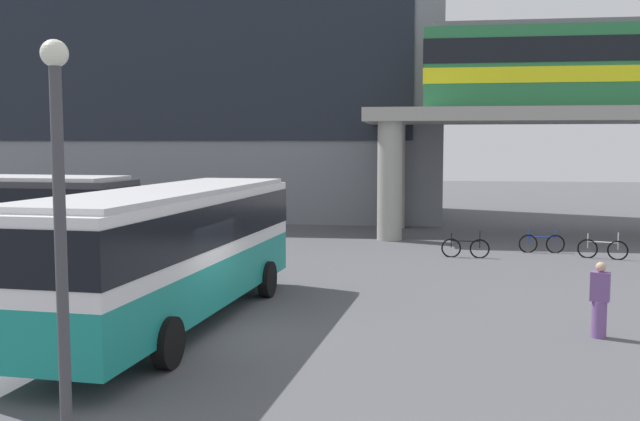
{
  "coord_description": "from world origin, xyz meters",
  "views": [
    {
      "loc": [
        4.54,
        -15.36,
        4.23
      ],
      "look_at": [
        1.39,
        6.62,
        2.2
      ],
      "focal_mm": 40.63,
      "sensor_mm": 36.0,
      "label": 1
    }
  ],
  "objects_px": {
    "pedestrian_waiting_near_stop": "(600,302)",
    "bicycle_blue": "(542,243)",
    "station_building": "(187,79)",
    "bicycle_black": "(465,248)",
    "bus_main": "(172,241)",
    "bicycle_silver": "(603,249)"
  },
  "relations": [
    {
      "from": "station_building",
      "to": "bus_main",
      "type": "relative_size",
      "value": 2.75
    },
    {
      "from": "bus_main",
      "to": "bicycle_silver",
      "type": "height_order",
      "value": "bus_main"
    },
    {
      "from": "bicycle_black",
      "to": "bicycle_silver",
      "type": "distance_m",
      "value": 5.04
    },
    {
      "from": "bus_main",
      "to": "bicycle_black",
      "type": "relative_size",
      "value": 6.25
    },
    {
      "from": "bicycle_silver",
      "to": "bicycle_black",
      "type": "bearing_deg",
      "value": -175.42
    },
    {
      "from": "bicycle_blue",
      "to": "pedestrian_waiting_near_stop",
      "type": "relative_size",
      "value": 1.07
    },
    {
      "from": "bus_main",
      "to": "bicycle_blue",
      "type": "height_order",
      "value": "bus_main"
    },
    {
      "from": "station_building",
      "to": "pedestrian_waiting_near_stop",
      "type": "relative_size",
      "value": 18.33
    },
    {
      "from": "pedestrian_waiting_near_stop",
      "to": "bicycle_silver",
      "type": "bearing_deg",
      "value": 76.5
    },
    {
      "from": "bus_main",
      "to": "pedestrian_waiting_near_stop",
      "type": "bearing_deg",
      "value": 1.86
    },
    {
      "from": "bus_main",
      "to": "bicycle_silver",
      "type": "xyz_separation_m",
      "value": [
        12.37,
        11.81,
        -1.63
      ]
    },
    {
      "from": "station_building",
      "to": "bicycle_black",
      "type": "xyz_separation_m",
      "value": [
        15.99,
        -15.7,
        -7.85
      ]
    },
    {
      "from": "pedestrian_waiting_near_stop",
      "to": "bicycle_blue",
      "type": "bearing_deg",
      "value": 86.53
    },
    {
      "from": "bicycle_black",
      "to": "pedestrian_waiting_near_stop",
      "type": "xyz_separation_m",
      "value": [
        2.26,
        -11.1,
        0.43
      ]
    },
    {
      "from": "bus_main",
      "to": "bicycle_blue",
      "type": "xyz_separation_m",
      "value": [
        10.39,
        13.09,
        -1.63
      ]
    },
    {
      "from": "bicycle_black",
      "to": "bicycle_blue",
      "type": "distance_m",
      "value": 3.47
    },
    {
      "from": "bus_main",
      "to": "bicycle_silver",
      "type": "bearing_deg",
      "value": 43.67
    },
    {
      "from": "station_building",
      "to": "bus_main",
      "type": "height_order",
      "value": "station_building"
    },
    {
      "from": "station_building",
      "to": "pedestrian_waiting_near_stop",
      "type": "height_order",
      "value": "station_building"
    },
    {
      "from": "bicycle_blue",
      "to": "bicycle_silver",
      "type": "bearing_deg",
      "value": -32.74
    },
    {
      "from": "bicycle_silver",
      "to": "pedestrian_waiting_near_stop",
      "type": "bearing_deg",
      "value": -103.5
    },
    {
      "from": "station_building",
      "to": "bicycle_black",
      "type": "bearing_deg",
      "value": -44.48
    }
  ]
}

